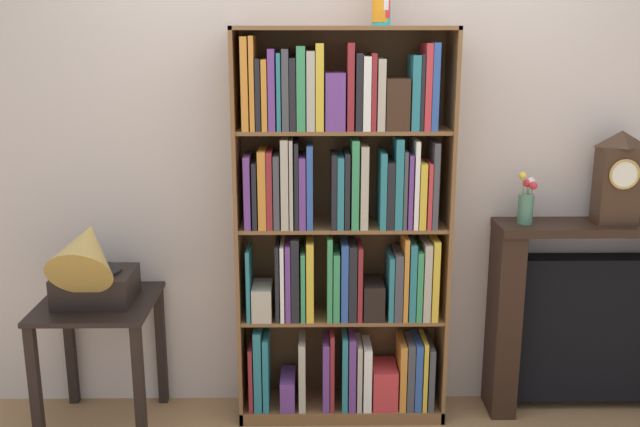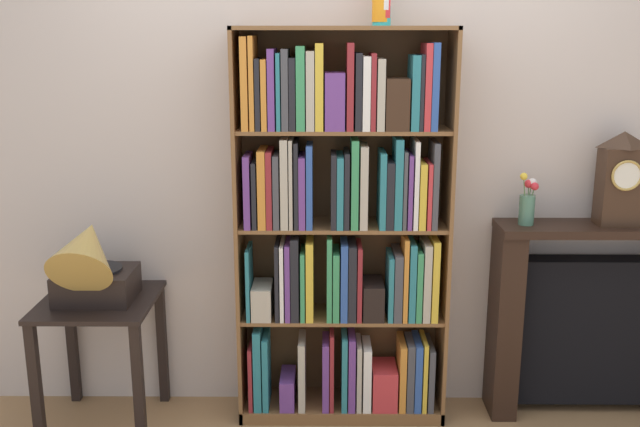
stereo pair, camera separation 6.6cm
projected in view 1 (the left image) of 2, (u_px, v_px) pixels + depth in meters
wall_back at (352, 141)px, 3.47m from camera, size 4.70×0.08×2.68m
bookshelf at (343, 236)px, 3.39m from camera, size 0.99×0.28×1.88m
side_table_left at (100, 331)px, 3.36m from camera, size 0.52×0.54×0.64m
gramophone at (90, 264)px, 3.21m from camera, size 0.35×0.45×0.48m
fireplace_mantel at (592, 318)px, 3.55m from camera, size 1.01×0.26×0.97m
mantel_clock at (618, 177)px, 3.36m from camera, size 0.19×0.14×0.44m
flower_vase at (526, 202)px, 3.38m from camera, size 0.09×0.08×0.25m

